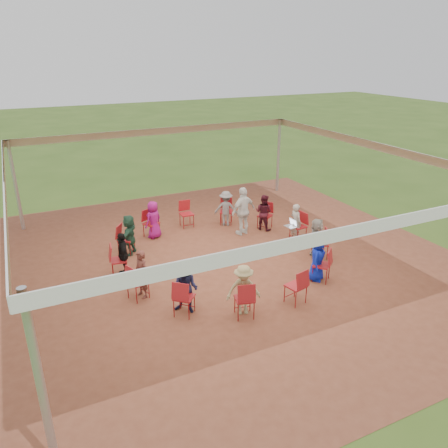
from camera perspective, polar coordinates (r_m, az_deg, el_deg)
name	(u,v)px	position (r m, az deg, el deg)	size (l,w,h in m)	color
ground	(221,261)	(12.55, -0.36, -4.81)	(80.00, 80.00, 0.00)	#37541A
dirt_patch	(221,260)	(12.55, -0.36, -4.78)	(13.00, 13.00, 0.00)	brown
tent	(221,181)	(11.68, -0.38, 5.64)	(10.33, 10.33, 3.00)	#B2B2B7
chair_0	(298,226)	(13.92, 9.69, -0.32)	(0.42, 0.44, 0.90)	#A2181E
chair_1	(265,216)	(14.68, 5.37, 1.09)	(0.42, 0.44, 0.90)	#A2181E
chair_2	(226,212)	(14.98, 0.27, 1.63)	(0.42, 0.44, 0.90)	#A2181E
chair_3	(187,214)	(14.79, -4.91, 1.28)	(0.42, 0.44, 0.90)	#A2181E
chair_4	(151,224)	(14.14, -9.48, 0.05)	(0.42, 0.44, 0.90)	#A2181E
chair_5	(126,239)	(13.12, -12.68, -1.97)	(0.42, 0.44, 0.90)	#A2181E
chair_6	(119,260)	(11.91, -13.58, -4.62)	(0.42, 0.44, 0.90)	#A2181E
chair_7	(138,282)	(10.75, -11.21, -7.44)	(0.42, 0.44, 0.90)	#A2181E
chair_8	(184,297)	(9.99, -5.25, -9.51)	(0.42, 0.44, 0.90)	#A2181E
chair_9	(244,299)	(9.90, 2.69, -9.75)	(0.42, 0.44, 0.90)	#A2181E
chair_10	(296,286)	(10.52, 9.36, -8.01)	(0.42, 0.44, 0.90)	#A2181E
chair_11	(322,265)	(11.60, 12.62, -5.25)	(0.42, 0.44, 0.90)	#A2181E
chair_12	(320,244)	(12.83, 12.43, -2.51)	(0.42, 0.44, 0.90)	#A2181E
person_seated_0	(296,222)	(13.79, 9.36, 0.20)	(0.44, 0.29, 1.21)	#9E988C
person_seated_1	(264,212)	(14.52, 5.19, 1.54)	(0.59, 0.34, 1.21)	#41121C
person_seated_2	(226,208)	(14.81, 0.25, 2.06)	(0.78, 0.39, 1.21)	slate
person_seated_3	(154,220)	(14.00, -9.19, 0.56)	(0.59, 0.33, 1.21)	#91116A
person_seated_4	(129,235)	(13.01, -12.25, -1.36)	(1.12, 0.42, 1.21)	#244C38
person_seated_5	(123,254)	(11.84, -13.07, -3.85)	(0.71, 0.36, 1.21)	black
person_seated_6	(141,274)	(10.73, -10.74, -6.47)	(0.44, 0.29, 1.21)	#5A2B24
person_seated_7	(186,288)	(10.01, -5.03, -8.38)	(0.59, 0.34, 1.21)	#1C1E40
person_seated_8	(243,290)	(9.92, 2.54, -8.60)	(0.78, 0.39, 1.21)	tan
person_seated_9	(317,259)	(11.55, 12.10, -4.44)	(0.59, 0.33, 1.21)	#0D20B4
person_seated_10	(316,239)	(12.74, 11.97, -1.87)	(1.12, 0.42, 1.21)	#9E988C
standing_person	(243,211)	(14.04, 2.54, 1.71)	(0.93, 0.48, 1.59)	silver
cable_coil	(216,256)	(12.81, -1.11, -4.14)	(0.28, 0.28, 0.03)	black
laptop	(292,224)	(13.70, 8.85, -0.03)	(0.31, 0.38, 0.24)	#B7B7BC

